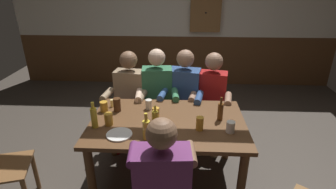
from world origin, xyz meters
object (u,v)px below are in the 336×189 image
Objects in this scene: person_3 at (211,97)px; pint_glass_3 at (104,106)px; bottle_1 at (220,111)px; pint_glass_5 at (230,127)px; person_4 at (162,176)px; pint_glass_4 at (109,119)px; person_0 at (129,96)px; table_candle at (112,103)px; pint_glass_1 at (117,105)px; bottle_0 at (146,129)px; pint_glass_2 at (200,124)px; pint_glass_6 at (149,104)px; wall_dart_cabinet at (206,12)px; person_1 at (157,95)px; bottle_3 at (155,118)px; dining_table at (168,130)px; person_2 at (183,96)px; bottle_2 at (94,117)px; plate_0 at (119,134)px.

person_3 is 1.31m from pint_glass_3.
bottle_1 is 0.24m from pint_glass_5.
person_4 is 0.85m from pint_glass_4.
person_0 is at bearing 105.73° from person_4.
pint_glass_1 reaches higher than table_candle.
pint_glass_4 is (0.12, -0.28, 0.01)m from pint_glass_3.
table_candle is (-0.62, 1.03, 0.10)m from person_4.
person_0 is 1.25m from bottle_1.
bottle_0 is 0.51m from pint_glass_2.
pint_glass_6 is at bearing 97.99° from person_4.
bottle_1 is at bearing 106.19° from pint_glass_5.
bottle_0 is (-0.16, 0.41, 0.16)m from person_4.
wall_dart_cabinet reaches higher than bottle_0.
person_1 is 10.29× the size of pint_glass_4.
bottle_0 is (0.46, -0.62, 0.06)m from table_candle.
person_0 is 0.54m from pint_glass_1.
bottle_3 is at bearing 62.59° from person_3.
bottle_1 is 0.65m from bottle_3.
bottle_3 is at bearing -102.96° from wall_dart_cabinet.
person_2 is at bearing 77.62° from dining_table.
dining_table is 0.74m from person_2.
pint_glass_3 is at bearing 155.25° from bottle_3.
pint_glass_3 is (-0.57, 0.26, -0.02)m from bottle_3.
pint_glass_4 is at bearing 22.57° from bottle_2.
dining_table is 6.12× the size of bottle_0.
pint_glass_5 reaches higher than dining_table.
bottle_1 is 0.77m from pint_glass_6.
bottle_3 is 3.05m from wall_dart_cabinet.
pint_glass_5 is at bearing -21.35° from table_candle.
wall_dart_cabinet reaches higher than pint_glass_3.
wall_dart_cabinet reaches higher than person_4.
bottle_3 is 1.85× the size of pint_glass_3.
bottle_3 reaches higher than pint_glass_6.
person_0 reaches higher than bottle_3.
bottle_2 is at bearing -179.96° from pint_glass_2.
bottle_0 reaches higher than pint_glass_5.
plate_0 is at bearing -146.03° from dining_table.
pint_glass_4 reaches higher than plate_0.
pint_glass_2 is 0.87m from pint_glass_4.
bottle_1 is (0.52, 0.05, 0.20)m from dining_table.
pint_glass_4 is 1.14× the size of pint_glass_5.
bottle_2 is at bearing 54.72° from person_1.
person_1 is at bearing 54.74° from pint_glass_1.
plate_0 is 1.16× the size of bottle_3.
pint_glass_5 is (0.75, -0.90, 0.10)m from person_1.
plate_0 is 0.37m from bottle_3.
plate_0 is 0.53m from pint_glass_3.
plate_0 is (0.10, -1.00, 0.07)m from person_0.
table_candle is 0.13m from pint_glass_3.
dining_table is at bearing 98.16° from person_1.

